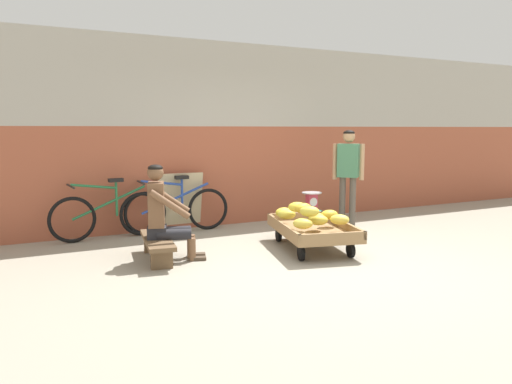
{
  "coord_description": "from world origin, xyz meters",
  "views": [
    {
      "loc": [
        -3.06,
        -4.48,
        1.56
      ],
      "look_at": [
        -0.35,
        1.02,
        0.75
      ],
      "focal_mm": 34.02,
      "sensor_mm": 36.0,
      "label": 1
    }
  ],
  "objects_px": {
    "shopping_bag": "(323,230)",
    "bicycle_near_left": "(110,214)",
    "customer_adult": "(348,167)",
    "plastic_crate": "(311,221)",
    "vendor_seated": "(164,213)",
    "banana_cart": "(312,231)",
    "low_bench": "(157,244)",
    "bicycle_far_left": "(176,209)",
    "weighing_scale": "(312,201)",
    "sign_board": "(180,201)"
  },
  "relations": [
    {
      "from": "plastic_crate",
      "to": "bicycle_far_left",
      "type": "bearing_deg",
      "value": 157.58
    },
    {
      "from": "shopping_bag",
      "to": "customer_adult",
      "type": "bearing_deg",
      "value": 31.91
    },
    {
      "from": "banana_cart",
      "to": "bicycle_far_left",
      "type": "bearing_deg",
      "value": 126.36
    },
    {
      "from": "shopping_bag",
      "to": "bicycle_near_left",
      "type": "bearing_deg",
      "value": 154.18
    },
    {
      "from": "customer_adult",
      "to": "banana_cart",
      "type": "bearing_deg",
      "value": -143.32
    },
    {
      "from": "plastic_crate",
      "to": "bicycle_near_left",
      "type": "bearing_deg",
      "value": 164.4
    },
    {
      "from": "vendor_seated",
      "to": "sign_board",
      "type": "xyz_separation_m",
      "value": [
        0.69,
        1.59,
        -0.13
      ]
    },
    {
      "from": "weighing_scale",
      "to": "sign_board",
      "type": "distance_m",
      "value": 2.02
    },
    {
      "from": "plastic_crate",
      "to": "shopping_bag",
      "type": "xyz_separation_m",
      "value": [
        -0.13,
        -0.52,
        -0.03
      ]
    },
    {
      "from": "vendor_seated",
      "to": "banana_cart",
      "type": "bearing_deg",
      "value": -10.22
    },
    {
      "from": "banana_cart",
      "to": "weighing_scale",
      "type": "distance_m",
      "value": 1.17
    },
    {
      "from": "low_bench",
      "to": "customer_adult",
      "type": "height_order",
      "value": "customer_adult"
    },
    {
      "from": "bicycle_near_left",
      "to": "shopping_bag",
      "type": "distance_m",
      "value": 3.04
    },
    {
      "from": "weighing_scale",
      "to": "shopping_bag",
      "type": "height_order",
      "value": "weighing_scale"
    },
    {
      "from": "weighing_scale",
      "to": "bicycle_far_left",
      "type": "xyz_separation_m",
      "value": [
        -1.9,
        0.79,
        -0.1
      ]
    },
    {
      "from": "shopping_bag",
      "to": "sign_board",
      "type": "bearing_deg",
      "value": 138.17
    },
    {
      "from": "bicycle_near_left",
      "to": "sign_board",
      "type": "distance_m",
      "value": 1.09
    },
    {
      "from": "vendor_seated",
      "to": "plastic_crate",
      "type": "height_order",
      "value": "vendor_seated"
    },
    {
      "from": "sign_board",
      "to": "banana_cart",
      "type": "bearing_deg",
      "value": -58.69
    },
    {
      "from": "bicycle_far_left",
      "to": "customer_adult",
      "type": "bearing_deg",
      "value": -18.04
    },
    {
      "from": "low_bench",
      "to": "customer_adult",
      "type": "distance_m",
      "value": 3.33
    },
    {
      "from": "bicycle_far_left",
      "to": "customer_adult",
      "type": "height_order",
      "value": "customer_adult"
    },
    {
      "from": "low_bench",
      "to": "bicycle_far_left",
      "type": "height_order",
      "value": "bicycle_far_left"
    },
    {
      "from": "bicycle_far_left",
      "to": "weighing_scale",
      "type": "bearing_deg",
      "value": -22.45
    },
    {
      "from": "low_bench",
      "to": "bicycle_near_left",
      "type": "distance_m",
      "value": 1.45
    },
    {
      "from": "bicycle_near_left",
      "to": "bicycle_far_left",
      "type": "relative_size",
      "value": 1.0
    },
    {
      "from": "banana_cart",
      "to": "bicycle_near_left",
      "type": "bearing_deg",
      "value": 141.81
    },
    {
      "from": "weighing_scale",
      "to": "low_bench",
      "type": "bearing_deg",
      "value": -166.57
    },
    {
      "from": "customer_adult",
      "to": "shopping_bag",
      "type": "bearing_deg",
      "value": -148.09
    },
    {
      "from": "bicycle_far_left",
      "to": "customer_adult",
      "type": "relative_size",
      "value": 1.09
    },
    {
      "from": "bicycle_near_left",
      "to": "customer_adult",
      "type": "xyz_separation_m",
      "value": [
        3.5,
        -0.84,
        0.6
      ]
    },
    {
      "from": "vendor_seated",
      "to": "bicycle_far_left",
      "type": "height_order",
      "value": "vendor_seated"
    },
    {
      "from": "low_bench",
      "to": "vendor_seated",
      "type": "relative_size",
      "value": 0.99
    },
    {
      "from": "banana_cart",
      "to": "low_bench",
      "type": "height_order",
      "value": "banana_cart"
    },
    {
      "from": "banana_cart",
      "to": "bicycle_far_left",
      "type": "distance_m",
      "value": 2.19
    },
    {
      "from": "plastic_crate",
      "to": "customer_adult",
      "type": "height_order",
      "value": "customer_adult"
    },
    {
      "from": "vendor_seated",
      "to": "customer_adult",
      "type": "bearing_deg",
      "value": 10.83
    },
    {
      "from": "banana_cart",
      "to": "customer_adult",
      "type": "bearing_deg",
      "value": 36.68
    },
    {
      "from": "customer_adult",
      "to": "shopping_bag",
      "type": "distance_m",
      "value": 1.23
    },
    {
      "from": "bicycle_near_left",
      "to": "sign_board",
      "type": "xyz_separation_m",
      "value": [
        1.08,
        0.16,
        0.09
      ]
    },
    {
      "from": "customer_adult",
      "to": "shopping_bag",
      "type": "xyz_separation_m",
      "value": [
        -0.77,
        -0.48,
        -0.83
      ]
    },
    {
      "from": "low_bench",
      "to": "plastic_crate",
      "type": "distance_m",
      "value": 2.63
    },
    {
      "from": "bicycle_far_left",
      "to": "low_bench",
      "type": "bearing_deg",
      "value": -114.97
    },
    {
      "from": "low_bench",
      "to": "sign_board",
      "type": "distance_m",
      "value": 1.76
    },
    {
      "from": "weighing_scale",
      "to": "bicycle_near_left",
      "type": "xyz_separation_m",
      "value": [
        -2.86,
        0.8,
        -0.1
      ]
    },
    {
      "from": "bicycle_far_left",
      "to": "shopping_bag",
      "type": "bearing_deg",
      "value": -36.41
    },
    {
      "from": "bicycle_near_left",
      "to": "shopping_bag",
      "type": "bearing_deg",
      "value": -25.82
    },
    {
      "from": "plastic_crate",
      "to": "bicycle_far_left",
      "type": "height_order",
      "value": "bicycle_far_left"
    },
    {
      "from": "low_bench",
      "to": "plastic_crate",
      "type": "height_order",
      "value": "plastic_crate"
    },
    {
      "from": "banana_cart",
      "to": "bicycle_near_left",
      "type": "xyz_separation_m",
      "value": [
        -2.25,
        1.77,
        0.11
      ]
    }
  ]
}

